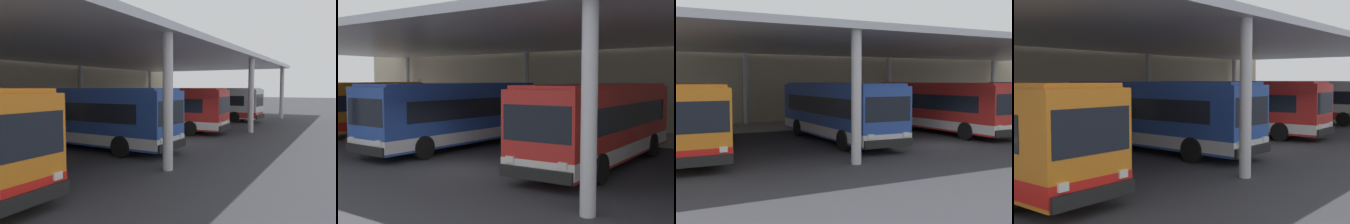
{
  "view_description": "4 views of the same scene",
  "coord_description": "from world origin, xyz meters",
  "views": [
    {
      "loc": [
        -17.3,
        -8.56,
        3.18
      ],
      "look_at": [
        2.94,
        2.44,
        1.5
      ],
      "focal_mm": 35.51,
      "sensor_mm": 36.0,
      "label": 1
    },
    {
      "loc": [
        10.69,
        -12.16,
        3.36
      ],
      "look_at": [
        -1.35,
        4.44,
        1.81
      ],
      "focal_mm": 46.53,
      "sensor_mm": 36.0,
      "label": 2
    },
    {
      "loc": [
        -14.52,
        -17.11,
        3.3
      ],
      "look_at": [
        -3.33,
        3.84,
        1.56
      ],
      "focal_mm": 46.01,
      "sensor_mm": 36.0,
      "label": 3
    },
    {
      "loc": [
        -18.81,
        -10.01,
        3.24
      ],
      "look_at": [
        -1.41,
        4.03,
        1.63
      ],
      "focal_mm": 47.38,
      "sensor_mm": 36.0,
      "label": 4
    }
  ],
  "objects": [
    {
      "name": "ground_plane",
      "position": [
        0.0,
        0.0,
        0.0
      ],
      "size": [
        200.0,
        200.0,
        0.0
      ],
      "primitive_type": "plane",
      "color": "#333338"
    },
    {
      "name": "platform_kerb",
      "position": [
        0.0,
        11.75,
        0.09
      ],
      "size": [
        42.0,
        4.5,
        0.18
      ],
      "primitive_type": "cube",
      "color": "gray",
      "rests_on": "ground"
    },
    {
      "name": "station_building_facade",
      "position": [
        0.0,
        15.0,
        3.63
      ],
      "size": [
        48.0,
        1.6,
        7.27
      ],
      "primitive_type": "cube",
      "color": "#C1B293",
      "rests_on": "ground"
    },
    {
      "name": "canopy_shelter",
      "position": [
        0.0,
        5.5,
        5.31
      ],
      "size": [
        40.0,
        17.0,
        5.55
      ],
      "color": "silver",
      "rests_on": "ground"
    },
    {
      "name": "bus_nearest_bay",
      "position": [
        -12.14,
        3.24,
        1.66
      ],
      "size": [
        2.74,
        10.53,
        3.17
      ],
      "color": "orange",
      "rests_on": "ground"
    },
    {
      "name": "bus_second_bay",
      "position": [
        -3.82,
        3.69,
        1.66
      ],
      "size": [
        2.95,
        10.6,
        3.17
      ],
      "color": "#284CA8",
      "rests_on": "ground"
    },
    {
      "name": "bus_middle_bay",
      "position": [
        3.72,
        3.88,
        1.66
      ],
      "size": [
        3.01,
        10.62,
        3.17
      ],
      "color": "red",
      "rests_on": "ground"
    },
    {
      "name": "bench_waiting",
      "position": [
        -11.51,
        11.82,
        0.66
      ],
      "size": [
        1.8,
        0.45,
        0.92
      ],
      "color": "#4C515B",
      "rests_on": "platform_kerb"
    },
    {
      "name": "trash_bin",
      "position": [
        -14.31,
        11.72,
        0.68
      ],
      "size": [
        0.52,
        0.52,
        0.98
      ],
      "color": "maroon",
      "rests_on": "platform_kerb"
    },
    {
      "name": "banner_sign",
      "position": [
        -14.24,
        10.94,
        1.98
      ],
      "size": [
        0.7,
        0.12,
        3.2
      ],
      "color": "#B2B2B7",
      "rests_on": "platform_kerb"
    }
  ]
}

